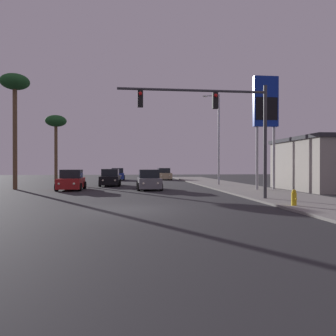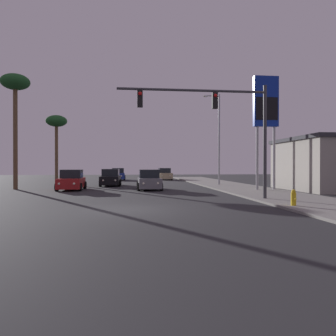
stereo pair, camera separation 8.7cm
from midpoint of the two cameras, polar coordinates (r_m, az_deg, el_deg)
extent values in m
plane|color=#28282B|center=(15.12, -6.57, -7.18)|extent=(120.00, 120.00, 0.00)
cube|color=gray|center=(26.79, 14.30, -3.77)|extent=(5.00, 60.00, 0.12)
cube|color=slate|center=(27.41, -3.21, -2.58)|extent=(1.85, 4.22, 0.80)
cube|color=black|center=(27.54, -3.22, -1.00)|extent=(1.62, 2.02, 0.70)
cylinder|color=black|center=(26.09, -5.02, -3.30)|extent=(0.24, 0.64, 0.64)
cylinder|color=black|center=(26.20, -1.08, -3.28)|extent=(0.24, 0.64, 0.64)
cylinder|color=black|center=(28.69, -5.15, -2.97)|extent=(0.24, 0.64, 0.64)
cylinder|color=black|center=(28.79, -1.56, -2.95)|extent=(0.24, 0.64, 0.64)
sphere|color=#F2EACC|center=(25.27, -4.20, -2.71)|extent=(0.18, 0.18, 0.18)
sphere|color=#F2EACC|center=(25.34, -1.67, -2.70)|extent=(0.18, 0.18, 0.18)
cube|color=black|center=(33.13, -9.88, -2.07)|extent=(1.91, 4.25, 0.80)
cube|color=black|center=(33.26, -9.87, -0.77)|extent=(1.65, 2.04, 0.70)
cylinder|color=black|center=(31.91, -11.64, -2.64)|extent=(0.24, 0.64, 0.64)
cylinder|color=black|center=(31.80, -8.40, -2.64)|extent=(0.24, 0.64, 0.64)
cylinder|color=black|center=(34.50, -11.25, -2.41)|extent=(0.24, 0.64, 0.64)
cylinder|color=black|center=(34.40, -8.25, -2.42)|extent=(0.24, 0.64, 0.64)
sphere|color=#F2EACC|center=(31.06, -11.15, -2.15)|extent=(0.18, 0.18, 0.18)
sphere|color=#F2EACC|center=(30.98, -9.09, -2.15)|extent=(0.18, 0.18, 0.18)
cube|color=navy|center=(46.71, -8.65, -1.37)|extent=(1.94, 4.26, 0.80)
cube|color=black|center=(46.84, -8.64, -0.45)|extent=(1.67, 2.05, 0.70)
cylinder|color=black|center=(45.46, -9.85, -1.74)|extent=(0.24, 0.64, 0.64)
cylinder|color=black|center=(45.39, -7.58, -1.75)|extent=(0.24, 0.64, 0.64)
cylinder|color=black|center=(48.06, -9.66, -1.63)|extent=(0.24, 0.64, 0.64)
cylinder|color=black|center=(47.99, -7.52, -1.63)|extent=(0.24, 0.64, 0.64)
sphere|color=#F2EACC|center=(44.61, -9.47, -1.38)|extent=(0.18, 0.18, 0.18)
sphere|color=#F2EACC|center=(44.57, -8.04, -1.39)|extent=(0.18, 0.18, 0.18)
cube|color=tan|center=(47.13, -0.58, -1.35)|extent=(1.96, 4.27, 0.80)
cube|color=black|center=(47.26, -0.60, -0.43)|extent=(1.68, 2.06, 0.70)
cylinder|color=black|center=(45.76, -1.54, -1.73)|extent=(0.24, 0.64, 0.64)
cylinder|color=black|center=(45.95, 0.70, -1.72)|extent=(0.24, 0.64, 0.64)
cylinder|color=black|center=(48.35, -1.80, -1.61)|extent=(0.24, 0.64, 0.64)
cylinder|color=black|center=(48.53, 0.32, -1.61)|extent=(0.24, 0.64, 0.64)
sphere|color=#F2EACC|center=(44.96, -1.01, -1.37)|extent=(0.18, 0.18, 0.18)
sphere|color=#F2EACC|center=(45.08, 0.40, -1.36)|extent=(0.18, 0.18, 0.18)
cube|color=maroon|center=(28.16, -16.37, -2.51)|extent=(1.91, 4.25, 0.80)
cube|color=black|center=(28.28, -16.32, -0.98)|extent=(1.65, 2.04, 0.70)
cylinder|color=black|center=(27.07, -18.73, -3.18)|extent=(0.24, 0.64, 0.64)
cylinder|color=black|center=(26.74, -14.95, -3.22)|extent=(0.24, 0.64, 0.64)
cylinder|color=black|center=(29.61, -17.65, -2.88)|extent=(0.24, 0.64, 0.64)
cylinder|color=black|center=(29.32, -14.19, -2.90)|extent=(0.24, 0.64, 0.64)
sphere|color=#F2EACC|center=(26.18, -18.38, -2.62)|extent=(0.18, 0.18, 0.18)
sphere|color=#F2EACC|center=(25.97, -15.97, -2.64)|extent=(0.18, 0.18, 0.18)
cylinder|color=#38383D|center=(19.69, 16.65, 4.38)|extent=(0.20, 0.20, 6.50)
cylinder|color=#38383D|center=(18.88, 4.47, 13.33)|extent=(8.44, 0.14, 0.14)
cube|color=black|center=(19.04, 8.29, 11.52)|extent=(0.30, 0.24, 0.90)
sphere|color=red|center=(18.96, 8.40, 12.40)|extent=(0.20, 0.20, 0.20)
cube|color=black|center=(18.45, -4.77, 11.89)|extent=(0.30, 0.24, 0.90)
sphere|color=red|center=(18.37, -4.76, 12.80)|extent=(0.20, 0.20, 0.20)
cylinder|color=#99999E|center=(33.17, 8.97, 4.91)|extent=(0.18, 0.18, 9.00)
cylinder|color=#99999E|center=(33.63, 7.80, 12.35)|extent=(1.40, 0.10, 0.10)
ellipsoid|color=silver|center=(33.45, 6.61, 12.32)|extent=(0.50, 0.24, 0.20)
cylinder|color=#99999E|center=(26.93, 15.37, 1.70)|extent=(0.20, 0.20, 5.00)
cylinder|color=#99999E|center=(27.48, 18.08, 1.67)|extent=(0.20, 0.20, 5.00)
cube|color=navy|center=(27.67, 16.75, 11.04)|extent=(2.00, 0.40, 4.00)
cube|color=black|center=(27.37, 16.93, 9.88)|extent=(1.80, 0.03, 1.80)
cylinder|color=gold|center=(16.55, 21.16, -5.08)|extent=(0.24, 0.24, 0.60)
sphere|color=gold|center=(16.52, 21.16, -3.84)|extent=(0.20, 0.20, 0.20)
cylinder|color=gold|center=(16.40, 21.44, -5.03)|extent=(0.08, 0.10, 0.08)
cylinder|color=brown|center=(30.67, -24.97, 4.69)|extent=(0.36, 0.36, 8.63)
ellipsoid|color=#1E5123|center=(31.40, -24.99, 13.45)|extent=(2.40, 2.40, 1.32)
cylinder|color=brown|center=(39.94, -18.79, 2.30)|extent=(0.36, 0.36, 6.71)
ellipsoid|color=#1E5123|center=(40.26, -18.80, 7.76)|extent=(2.40, 2.40, 1.32)
camera|label=1|loc=(0.04, -89.90, 0.00)|focal=35.00mm
camera|label=2|loc=(0.04, 90.10, 0.00)|focal=35.00mm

